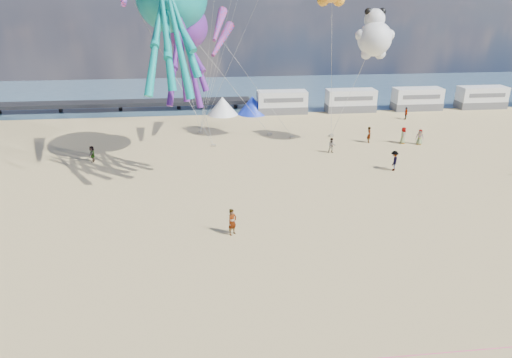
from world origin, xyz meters
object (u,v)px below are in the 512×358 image
(tent_white, at_px, (222,106))
(sandbag_a, at_px, (214,146))
(motorhome_3, at_px, (482,97))
(beachgoer_4, at_px, (92,154))
(beachgoer_1, at_px, (332,146))
(beachgoer_5, at_px, (369,135))
(kite_octopus_purple, at_px, (185,27))
(motorhome_1, at_px, (351,100))
(beachgoer_2, at_px, (394,161))
(kite_panda, at_px, (375,39))
(sandbag_d, at_px, (292,137))
(tent_blue, at_px, (252,105))
(motorhome_2, at_px, (417,99))
(windsock_right, at_px, (219,25))
(beachgoer_0, at_px, (403,135))
(windsock_mid, at_px, (222,40))
(motorhome_0, at_px, (282,102))
(standing_person, at_px, (232,222))
(sandbag_b, at_px, (270,135))
(beachgoer_3, at_px, (406,113))
(sandbag_c, at_px, (331,136))
(sandbag_e, at_px, (200,132))
(beachgoer_6, at_px, (420,137))

(tent_white, xyz_separation_m, sandbag_a, (-1.57, -13.77, -1.09))
(motorhome_3, height_order, beachgoer_4, motorhome_3)
(beachgoer_1, relative_size, beachgoer_4, 1.00)
(beachgoer_4, height_order, beachgoer_5, beachgoer_5)
(beachgoer_5, relative_size, kite_octopus_purple, 0.17)
(motorhome_1, relative_size, beachgoer_2, 3.57)
(kite_panda, bearing_deg, sandbag_d, 129.29)
(beachgoer_2, bearing_deg, tent_blue, -123.93)
(motorhome_2, xyz_separation_m, beachgoer_4, (-40.20, -17.18, -0.72))
(sandbag_d, height_order, windsock_right, windsock_right)
(beachgoer_0, distance_m, windsock_mid, 21.69)
(motorhome_1, distance_m, sandbag_a, 23.56)
(motorhome_1, bearing_deg, kite_panda, -101.85)
(beachgoer_1, height_order, sandbag_a, beachgoer_1)
(motorhome_3, height_order, beachgoer_0, motorhome_3)
(motorhome_0, xyz_separation_m, motorhome_1, (9.50, 0.00, 0.00))
(tent_white, distance_m, standing_person, 33.04)
(sandbag_d, bearing_deg, beachgoer_2, -56.38)
(beachgoer_5, xyz_separation_m, sandbag_a, (-16.77, 0.44, -0.77))
(beachgoer_5, relative_size, sandbag_a, 3.52)
(motorhome_0, distance_m, sandbag_b, 10.92)
(beachgoer_3, height_order, sandbag_a, beachgoer_3)
(beachgoer_4, bearing_deg, beachgoer_2, 75.16)
(beachgoer_1, distance_m, beachgoer_4, 23.46)
(standing_person, xyz_separation_m, beachgoer_0, (19.50, 18.12, -0.03))
(motorhome_1, xyz_separation_m, windsock_right, (-18.16, -14.36, 10.73))
(kite_octopus_purple, xyz_separation_m, windsock_right, (3.10, 3.03, -0.06))
(beachgoer_3, xyz_separation_m, kite_panda, (-9.15, -10.91, 10.19))
(beachgoer_0, relative_size, beachgoer_2, 0.96)
(tent_blue, height_order, windsock_right, windsock_right)
(standing_person, relative_size, sandbag_d, 3.69)
(beachgoer_3, bearing_deg, sandbag_c, -23.63)
(tent_blue, xyz_separation_m, sandbag_e, (-6.95, -8.65, -1.09))
(tent_white, distance_m, beachgoer_6, 25.56)
(beachgoer_2, bearing_deg, windsock_right, -87.50)
(beachgoer_6, bearing_deg, beachgoer_3, 98.78)
(beachgoer_1, distance_m, windsock_mid, 15.62)
(motorhome_0, distance_m, kite_panda, 19.58)
(beachgoer_1, xyz_separation_m, kite_octopus_purple, (-14.02, -0.18, 11.51))
(motorhome_3, xyz_separation_m, sandbag_a, (-38.07, -13.77, -1.39))
(beachgoer_0, height_order, kite_panda, kite_panda)
(standing_person, bearing_deg, beachgoer_3, 9.82)
(motorhome_3, xyz_separation_m, sandbag_d, (-29.21, -11.67, -1.39))
(beachgoer_1, xyz_separation_m, sandbag_b, (-5.35, 6.82, -0.67))
(motorhome_3, height_order, sandbag_b, motorhome_3)
(beachgoer_6, xyz_separation_m, sandbag_e, (-23.29, 6.82, -0.72))
(kite_panda, relative_size, windsock_mid, 0.94)
(motorhome_2, bearing_deg, motorhome_0, 180.00)
(kite_octopus_purple, bearing_deg, windsock_right, 24.69)
(motorhome_2, height_order, sandbag_a, motorhome_2)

